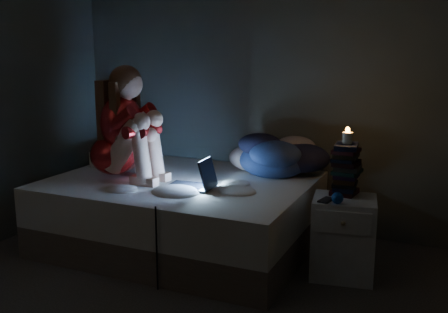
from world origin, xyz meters
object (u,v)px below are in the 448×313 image
Objects in this scene: woman at (113,122)px; nightstand at (343,237)px; bed at (182,212)px; laptop at (190,172)px; candle at (347,139)px; phone at (324,199)px.

nightstand is at bearing 6.10° from woman.
bed is at bearing 20.05° from woman.
laptop is 1.17m from candle.
bed is 2.22× the size of woman.
nightstand is (1.84, 0.12, -0.73)m from woman.
bed is at bearing -178.11° from candle.
candle is 0.57× the size of phone.
candle is at bearing 8.73° from laptop.
woman reaches higher than laptop.
woman is at bearing -157.98° from phone.
laptop is at bearing -155.10° from phone.
woman is 1.83m from candle.
laptop is at bearing -167.26° from candle.
candle is at bearing 1.89° from bed.
bed is 14.47× the size of phone.
woman is 1.77m from phone.
woman reaches higher than phone.
nightstand is at bearing -76.22° from candle.
nightstand is at bearing 4.26° from laptop.
laptop reaches higher than phone.
laptop is 2.48× the size of phone.
nightstand is 7.13× the size of candle.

